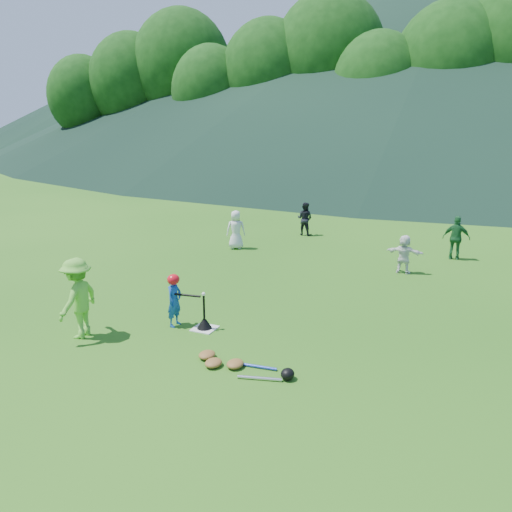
{
  "coord_description": "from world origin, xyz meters",
  "views": [
    {
      "loc": [
        4.74,
        -8.0,
        3.99
      ],
      "look_at": [
        0.0,
        2.5,
        0.9
      ],
      "focal_mm": 35.0,
      "sensor_mm": 36.0,
      "label": 1
    }
  ],
  "objects_px": {
    "home_plate": "(205,328)",
    "fielder_d": "(404,254)",
    "fielder_a": "(236,230)",
    "batter_child": "(174,301)",
    "equipment_pile": "(235,364)",
    "adult_coach": "(78,298)",
    "fielder_b": "(305,219)",
    "fielder_c": "(456,238)",
    "batting_tee": "(204,323)"
  },
  "relations": [
    {
      "from": "fielder_c",
      "to": "equipment_pile",
      "type": "height_order",
      "value": "fielder_c"
    },
    {
      "from": "fielder_a",
      "to": "fielder_b",
      "type": "distance_m",
      "value": 3.17
    },
    {
      "from": "batter_child",
      "to": "fielder_d",
      "type": "xyz_separation_m",
      "value": [
        3.66,
        5.67,
        0.01
      ]
    },
    {
      "from": "batter_child",
      "to": "fielder_d",
      "type": "distance_m",
      "value": 6.75
    },
    {
      "from": "home_plate",
      "to": "batting_tee",
      "type": "xyz_separation_m",
      "value": [
        0.0,
        0.0,
        0.12
      ]
    },
    {
      "from": "adult_coach",
      "to": "equipment_pile",
      "type": "distance_m",
      "value": 3.35
    },
    {
      "from": "batter_child",
      "to": "fielder_d",
      "type": "height_order",
      "value": "fielder_d"
    },
    {
      "from": "adult_coach",
      "to": "fielder_c",
      "type": "bearing_deg",
      "value": 138.24
    },
    {
      "from": "home_plate",
      "to": "equipment_pile",
      "type": "relative_size",
      "value": 0.25
    },
    {
      "from": "batter_child",
      "to": "batting_tee",
      "type": "relative_size",
      "value": 1.56
    },
    {
      "from": "fielder_a",
      "to": "fielder_c",
      "type": "height_order",
      "value": "fielder_c"
    },
    {
      "from": "fielder_a",
      "to": "adult_coach",
      "type": "bearing_deg",
      "value": 65.54
    },
    {
      "from": "batting_tee",
      "to": "equipment_pile",
      "type": "height_order",
      "value": "batting_tee"
    },
    {
      "from": "fielder_b",
      "to": "batting_tee",
      "type": "xyz_separation_m",
      "value": [
        0.99,
        -9.01,
        -0.47
      ]
    },
    {
      "from": "fielder_b",
      "to": "fielder_d",
      "type": "distance_m",
      "value": 5.28
    },
    {
      "from": "adult_coach",
      "to": "fielder_c",
      "type": "height_order",
      "value": "adult_coach"
    },
    {
      "from": "fielder_d",
      "to": "adult_coach",
      "type": "bearing_deg",
      "value": 56.52
    },
    {
      "from": "fielder_a",
      "to": "batter_child",
      "type": "bearing_deg",
      "value": 78.16
    },
    {
      "from": "fielder_a",
      "to": "fielder_b",
      "type": "bearing_deg",
      "value": -143.09
    },
    {
      "from": "adult_coach",
      "to": "batting_tee",
      "type": "relative_size",
      "value": 2.29
    },
    {
      "from": "fielder_d",
      "to": "batter_child",
      "type": "bearing_deg",
      "value": 59.8
    },
    {
      "from": "fielder_a",
      "to": "fielder_c",
      "type": "relative_size",
      "value": 0.96
    },
    {
      "from": "fielder_b",
      "to": "equipment_pile",
      "type": "bearing_deg",
      "value": 107.36
    },
    {
      "from": "batter_child",
      "to": "equipment_pile",
      "type": "distance_m",
      "value": 2.27
    },
    {
      "from": "equipment_pile",
      "to": "fielder_b",
      "type": "bearing_deg",
      "value": 102.54
    },
    {
      "from": "fielder_d",
      "to": "fielder_a",
      "type": "bearing_deg",
      "value": -3.39
    },
    {
      "from": "fielder_b",
      "to": "batting_tee",
      "type": "bearing_deg",
      "value": 101.09
    },
    {
      "from": "fielder_a",
      "to": "fielder_d",
      "type": "bearing_deg",
      "value": 146.59
    },
    {
      "from": "fielder_a",
      "to": "fielder_d",
      "type": "height_order",
      "value": "fielder_a"
    },
    {
      "from": "batter_child",
      "to": "equipment_pile",
      "type": "relative_size",
      "value": 0.59
    },
    {
      "from": "fielder_a",
      "to": "fielder_b",
      "type": "height_order",
      "value": "fielder_a"
    },
    {
      "from": "home_plate",
      "to": "fielder_d",
      "type": "bearing_deg",
      "value": 61.54
    },
    {
      "from": "batter_child",
      "to": "fielder_c",
      "type": "height_order",
      "value": "fielder_c"
    },
    {
      "from": "fielder_b",
      "to": "equipment_pile",
      "type": "height_order",
      "value": "fielder_b"
    },
    {
      "from": "fielder_d",
      "to": "home_plate",
      "type": "bearing_deg",
      "value": 64.2
    },
    {
      "from": "equipment_pile",
      "to": "fielder_d",
      "type": "bearing_deg",
      "value": 75.58
    },
    {
      "from": "adult_coach",
      "to": "fielder_d",
      "type": "bearing_deg",
      "value": 136.82
    },
    {
      "from": "home_plate",
      "to": "fielder_a",
      "type": "distance_m",
      "value": 6.62
    },
    {
      "from": "adult_coach",
      "to": "fielder_d",
      "type": "xyz_separation_m",
      "value": [
        5.01,
        6.87,
        -0.24
      ]
    },
    {
      "from": "fielder_b",
      "to": "batting_tee",
      "type": "height_order",
      "value": "fielder_b"
    },
    {
      "from": "adult_coach",
      "to": "fielder_d",
      "type": "height_order",
      "value": "adult_coach"
    },
    {
      "from": "home_plate",
      "to": "fielder_c",
      "type": "xyz_separation_m",
      "value": [
        4.23,
        7.68,
        0.65
      ]
    },
    {
      "from": "home_plate",
      "to": "equipment_pile",
      "type": "distance_m",
      "value": 1.76
    },
    {
      "from": "fielder_c",
      "to": "fielder_d",
      "type": "bearing_deg",
      "value": 59.44
    },
    {
      "from": "fielder_a",
      "to": "fielder_d",
      "type": "relative_size",
      "value": 1.17
    },
    {
      "from": "adult_coach",
      "to": "fielder_a",
      "type": "xyz_separation_m",
      "value": [
        -0.38,
        7.44,
        -0.15
      ]
    },
    {
      "from": "fielder_d",
      "to": "equipment_pile",
      "type": "xyz_separation_m",
      "value": [
        -1.74,
        -6.79,
        -0.47
      ]
    },
    {
      "from": "fielder_a",
      "to": "home_plate",
      "type": "bearing_deg",
      "value": 83.67
    },
    {
      "from": "batter_child",
      "to": "fielder_a",
      "type": "distance_m",
      "value": 6.47
    },
    {
      "from": "fielder_a",
      "to": "batting_tee",
      "type": "relative_size",
      "value": 1.85
    }
  ]
}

